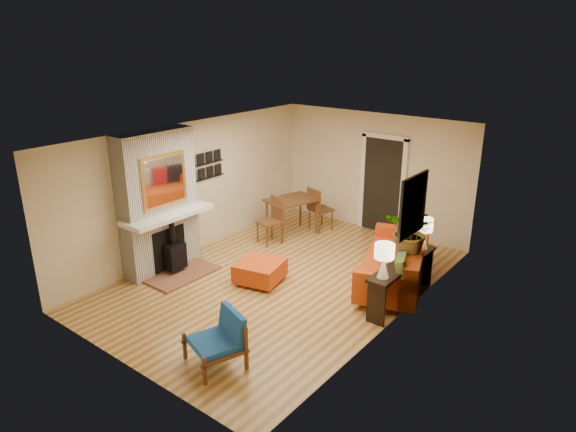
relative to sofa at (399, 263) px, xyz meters
name	(u,v)px	position (x,y,z in m)	size (l,w,h in m)	color
room_shell	(385,186)	(-1.13, 1.51, 0.83)	(6.50, 6.50, 6.50)	tan
fireplace	(160,206)	(-3.74, -2.13, 0.83)	(1.09, 1.68, 2.60)	white
sofa	(399,263)	(0.00, 0.00, 0.00)	(1.72, 2.54, 0.92)	silver
ottoman	(260,270)	(-1.97, -1.44, -0.19)	(0.90, 0.90, 0.38)	silver
blue_chair	(221,336)	(-0.83, -3.53, -0.01)	(0.88, 0.87, 0.73)	brown
dining_table	(294,207)	(-2.86, 0.71, 0.24)	(1.14, 1.87, 0.98)	brown
console_table	(403,270)	(0.33, -0.57, 0.17)	(0.34, 1.85, 0.72)	black
lamp_near	(384,257)	(0.33, -1.26, 0.66)	(0.30, 0.30, 0.54)	white
lamp_far	(424,230)	(0.33, 0.13, 0.66)	(0.30, 0.30, 0.54)	white
houseplant	(412,231)	(0.32, -0.31, 0.77)	(0.81, 0.70, 0.90)	#1E5919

